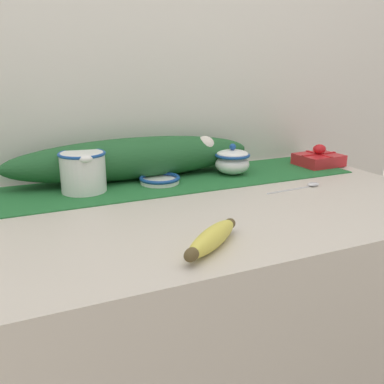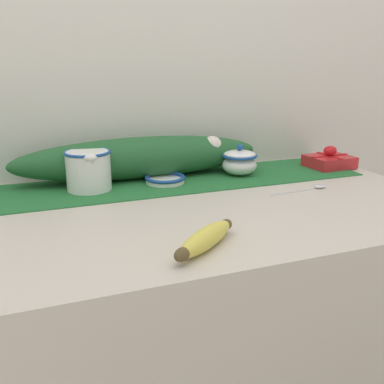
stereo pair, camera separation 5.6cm
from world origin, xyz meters
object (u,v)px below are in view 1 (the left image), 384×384
(sugar_bowl, at_px, (232,161))
(spoon, at_px, (309,185))
(banana, at_px, (212,238))
(gift_box, at_px, (319,159))
(small_dish, at_px, (160,180))
(cream_pitcher, at_px, (83,170))

(sugar_bowl, relative_size, spoon, 0.59)
(banana, height_order, gift_box, gift_box)
(sugar_bowl, xyz_separation_m, small_dish, (-0.24, -0.01, -0.03))
(spoon, relative_size, gift_box, 1.27)
(banana, bearing_deg, cream_pitcher, 107.65)
(cream_pitcher, bearing_deg, gift_box, -1.10)
(banana, relative_size, spoon, 0.93)
(spoon, xyz_separation_m, gift_box, (0.19, 0.19, 0.02))
(sugar_bowl, height_order, banana, sugar_bowl)
(sugar_bowl, height_order, small_dish, sugar_bowl)
(banana, xyz_separation_m, spoon, (0.44, 0.26, -0.02))
(cream_pitcher, height_order, sugar_bowl, cream_pitcher)
(sugar_bowl, height_order, spoon, sugar_bowl)
(spoon, bearing_deg, cream_pitcher, 157.02)
(small_dish, xyz_separation_m, spoon, (0.37, -0.20, -0.01))
(sugar_bowl, distance_m, gift_box, 0.32)
(cream_pitcher, xyz_separation_m, banana, (0.15, -0.46, -0.04))
(cream_pitcher, height_order, gift_box, cream_pitcher)
(small_dish, distance_m, spoon, 0.42)
(cream_pitcher, relative_size, spoon, 0.79)
(spoon, bearing_deg, banana, -152.94)
(cream_pitcher, xyz_separation_m, small_dish, (0.21, -0.01, -0.05))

